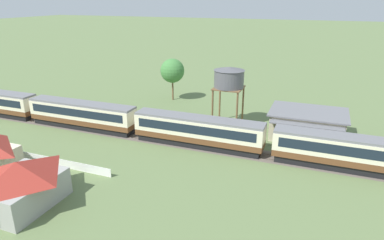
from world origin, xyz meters
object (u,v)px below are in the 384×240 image
Objects in this scene: passenger_train at (200,130)px; yard_tree_0 at (172,71)px; water_tower at (229,78)px; cottage_red_roof_2 at (19,183)px; station_building at (307,124)px.

yard_tree_0 reaches higher than passenger_train.
water_tower is 31.97m from cottage_red_roof_2.
station_building is at bearing -22.22° from yard_tree_0.
station_building is at bearing -1.70° from water_tower.
yard_tree_0 is at bearing 92.10° from cottage_red_roof_2.
passenger_train reaches higher than station_building.
yard_tree_0 is at bearing 123.36° from passenger_train.
cottage_red_roof_2 is 0.97× the size of yard_tree_0.
water_tower is at bearing -36.14° from yard_tree_0.
station_building is 13.36m from water_tower.
water_tower is at bearing 66.07° from cottage_red_roof_2.
yard_tree_0 is (-26.30, 10.74, 3.86)m from station_building.
station_building is 1.36× the size of cottage_red_roof_2.
water_tower is 1.19× the size of cottage_red_roof_2.
station_building is at bearing 32.97° from passenger_train.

